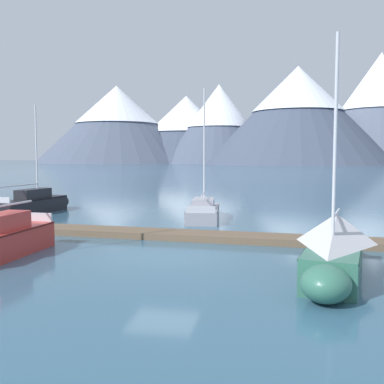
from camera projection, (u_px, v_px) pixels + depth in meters
The scene contains 11 objects.
ground_plane at pixel (163, 257), 17.00m from camera, with size 700.00×700.00×0.00m, color #335B75.
mountain_west_summit at pixel (117, 122), 242.30m from camera, with size 86.13×86.13×41.11m.
mountain_central_massif at pixel (186, 127), 247.01m from camera, with size 73.46×73.46×36.34m.
mountain_shoulder_ridge at pixel (219, 121), 226.53m from camera, with size 56.29×56.29×39.42m.
mountain_east_summit at pixel (298, 113), 205.69m from camera, with size 85.34×85.34×44.35m.
mountain_rear_spur at pixel (380, 105), 216.58m from camera, with size 68.58×68.58×52.95m.
dock at pixel (184, 235), 20.91m from camera, with size 29.43×3.88×0.30m.
sailboat_nearest_berth at pixel (36, 203), 30.15m from camera, with size 2.11×7.01×7.17m.
sailboat_second_berth at pixel (0, 241), 16.83m from camera, with size 1.62×5.43×6.72m.
sailboat_mid_dock_port at pixel (204, 210), 27.62m from camera, with size 2.33×6.91×7.89m.
sailboat_mid_dock_starboard at pixel (335, 249), 14.09m from camera, with size 2.71×6.29×7.33m.
Camera 1 is at (4.14, -16.27, 3.82)m, focal length 42.30 mm.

